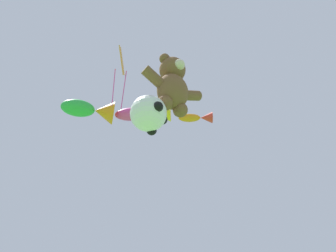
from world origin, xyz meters
name	(u,v)px	position (x,y,z in m)	size (l,w,h in m)	color
teddy_bear_kite	(173,84)	(-0.47, 4.73, 9.13)	(2.28, 1.00, 2.31)	brown
soccer_ball_kite	(149,114)	(-1.22, 4.90, 7.71)	(1.19, 1.19, 1.10)	white
fish_kite_tangerine	(198,118)	(2.42, 6.90, 10.45)	(1.38, 1.18, 0.47)	orange
fish_kite_magenta	(147,114)	(0.71, 8.19, 10.71)	(2.25, 2.04, 0.77)	#E53F9E
fish_kite_emerald	(91,110)	(-1.25, 9.47, 10.83)	(2.36, 1.64, 0.99)	green
diamond_kite	(121,64)	(-1.51, 6.46, 10.90)	(0.93, 1.20, 2.99)	orange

